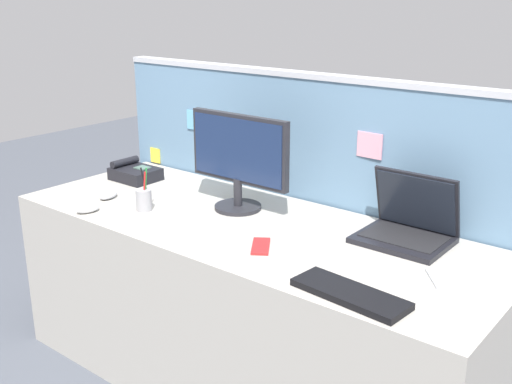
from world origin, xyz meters
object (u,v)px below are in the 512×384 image
desktop_monitor (239,156)px  computer_mouse_right_hand (108,195)px  laptop (408,224)px  cell_phone_silver_slab (441,279)px  computer_mouse_left_hand (88,209)px  desk_phone (135,173)px  cell_phone_red_case (261,246)px  keyboard_main (350,294)px  pen_cup (144,199)px

desktop_monitor → computer_mouse_right_hand: desktop_monitor is taller
desktop_monitor → laptop: 0.74m
cell_phone_silver_slab → computer_mouse_left_hand: bearing=153.9°
computer_mouse_right_hand → laptop: bearing=3.8°
desk_phone → computer_mouse_right_hand: desk_phone is taller
laptop → cell_phone_red_case: laptop is taller
keyboard_main → pen_cup: (-1.07, 0.14, 0.04)m
computer_mouse_right_hand → pen_cup: bearing=-14.1°
desktop_monitor → cell_phone_silver_slab: 0.98m
cell_phone_silver_slab → computer_mouse_right_hand: bearing=146.9°
laptop → cell_phone_red_case: (-0.38, -0.40, -0.06)m
computer_mouse_right_hand → computer_mouse_left_hand: bearing=-78.7°
keyboard_main → cell_phone_red_case: size_ratio=2.49×
cell_phone_silver_slab → cell_phone_red_case: 0.63m
keyboard_main → pen_cup: pen_cup is taller
desktop_monitor → laptop: bearing=10.0°
cell_phone_red_case → computer_mouse_right_hand: bearing=144.8°
cell_phone_red_case → desk_phone: bearing=130.0°
keyboard_main → cell_phone_silver_slab: (0.17, 0.28, -0.01)m
cell_phone_red_case → keyboard_main: bearing=-50.9°
desktop_monitor → cell_phone_red_case: 0.48m
cell_phone_silver_slab → desk_phone: bearing=137.1°
keyboard_main → computer_mouse_left_hand: 1.24m
computer_mouse_right_hand → cell_phone_red_case: (0.87, -0.01, -0.01)m
desktop_monitor → pen_cup: desktop_monitor is taller
keyboard_main → desktop_monitor: bearing=157.6°
desktop_monitor → cell_phone_silver_slab: bearing=-7.5°
keyboard_main → cell_phone_silver_slab: bearing=63.7°
desktop_monitor → desk_phone: (-0.67, 0.00, -0.19)m
laptop → keyboard_main: (0.07, -0.53, -0.05)m
desktop_monitor → keyboard_main: size_ratio=1.34×
desk_phone → pen_cup: (0.37, -0.27, 0.01)m
desk_phone → cell_phone_red_case: bearing=-15.4°
computer_mouse_right_hand → cell_phone_silver_slab: (1.48, 0.14, -0.01)m
desktop_monitor → computer_mouse_left_hand: desktop_monitor is taller
computer_mouse_left_hand → cell_phone_silver_slab: size_ratio=0.72×
cell_phone_silver_slab → cell_phone_red_case: same height
desk_phone → keyboard_main: size_ratio=0.60×
desk_phone → cell_phone_red_case: desk_phone is taller
computer_mouse_left_hand → cell_phone_silver_slab: (1.41, 0.31, -0.01)m
computer_mouse_right_hand → desktop_monitor: bearing=12.5°
keyboard_main → computer_mouse_left_hand: size_ratio=3.65×
desk_phone → laptop: bearing=5.1°
desktop_monitor → computer_mouse_right_hand: bearing=-153.9°
cell_phone_red_case → laptop: bearing=11.9°
desktop_monitor → keyboard_main: (0.78, -0.40, -0.22)m
desk_phone → computer_mouse_right_hand: 0.30m
pen_cup → cell_phone_red_case: size_ratio=1.26×
pen_cup → cell_phone_red_case: 0.63m
desktop_monitor → computer_mouse_right_hand: 0.64m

